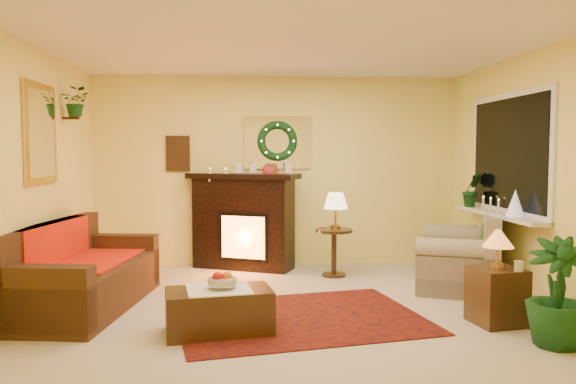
{
  "coord_description": "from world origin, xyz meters",
  "views": [
    {
      "loc": [
        -0.46,
        -5.49,
        1.56
      ],
      "look_at": [
        0.0,
        0.35,
        1.15
      ],
      "focal_mm": 35.0,
      "sensor_mm": 36.0,
      "label": 1
    }
  ],
  "objects": [
    {
      "name": "floor",
      "position": [
        0.0,
        0.0,
        0.0
      ],
      "size": [
        5.0,
        5.0,
        0.0
      ],
      "primitive_type": "plane",
      "color": "beige",
      "rests_on": "ground"
    },
    {
      "name": "ceiling",
      "position": [
        0.0,
        0.0,
        2.6
      ],
      "size": [
        5.0,
        5.0,
        0.0
      ],
      "primitive_type": "plane",
      "color": "white",
      "rests_on": "ground"
    },
    {
      "name": "wall_back",
      "position": [
        0.0,
        2.25,
        1.3
      ],
      "size": [
        5.0,
        5.0,
        0.0
      ],
      "primitive_type": "plane",
      "color": "#EFD88C",
      "rests_on": "ground"
    },
    {
      "name": "wall_front",
      "position": [
        0.0,
        -2.25,
        1.3
      ],
      "size": [
        5.0,
        5.0,
        0.0
      ],
      "primitive_type": "plane",
      "color": "#EFD88C",
      "rests_on": "ground"
    },
    {
      "name": "wall_left",
      "position": [
        -2.5,
        0.0,
        1.3
      ],
      "size": [
        4.5,
        4.5,
        0.0
      ],
      "primitive_type": "plane",
      "color": "#EFD88C",
      "rests_on": "ground"
    },
    {
      "name": "wall_right",
      "position": [
        2.5,
        0.0,
        1.3
      ],
      "size": [
        4.5,
        4.5,
        0.0
      ],
      "primitive_type": "plane",
      "color": "#EFD88C",
      "rests_on": "ground"
    },
    {
      "name": "area_rug",
      "position": [
        0.06,
        -0.32,
        0.01
      ],
      "size": [
        2.55,
        2.1,
        0.01
      ],
      "primitive_type": "cube",
      "rotation": [
        0.0,
        0.0,
        0.19
      ],
      "color": "#3D130A",
      "rests_on": "floor"
    },
    {
      "name": "sofa",
      "position": [
        -2.04,
        0.2,
        0.43
      ],
      "size": [
        1.16,
        2.11,
        0.86
      ],
      "primitive_type": "cube",
      "rotation": [
        0.0,
        0.0,
        -0.14
      ],
      "color": "brown",
      "rests_on": "floor"
    },
    {
      "name": "red_throw",
      "position": [
        -2.09,
        0.39,
        0.46
      ],
      "size": [
        0.83,
        1.35,
        0.02
      ],
      "primitive_type": "cube",
      "color": "red",
      "rests_on": "sofa"
    },
    {
      "name": "fireplace",
      "position": [
        -0.47,
        2.04,
        0.55
      ],
      "size": [
        1.38,
        0.91,
        1.21
      ],
      "primitive_type": "cube",
      "rotation": [
        0.0,
        0.0,
        -0.41
      ],
      "color": "black",
      "rests_on": "floor"
    },
    {
      "name": "poinsettia",
      "position": [
        -0.11,
        2.04,
        1.3
      ],
      "size": [
        0.2,
        0.2,
        0.2
      ],
      "primitive_type": "sphere",
      "color": "red",
      "rests_on": "fireplace"
    },
    {
      "name": "mantel_candle_a",
      "position": [
        -0.91,
        2.03,
        1.26
      ],
      "size": [
        0.06,
        0.06,
        0.17
      ],
      "primitive_type": "cylinder",
      "color": "silver",
      "rests_on": "fireplace"
    },
    {
      "name": "mantel_candle_b",
      "position": [
        -0.7,
        2.0,
        1.26
      ],
      "size": [
        0.05,
        0.05,
        0.16
      ],
      "primitive_type": "cylinder",
      "color": "white",
      "rests_on": "fireplace"
    },
    {
      "name": "mantel_mirror",
      "position": [
        0.0,
        2.23,
        1.7
      ],
      "size": [
        0.92,
        0.02,
        0.72
      ],
      "primitive_type": "cube",
      "color": "white",
      "rests_on": "wall_back"
    },
    {
      "name": "wreath",
      "position": [
        0.0,
        2.19,
        1.72
      ],
      "size": [
        0.55,
        0.11,
        0.55
      ],
      "primitive_type": "torus",
      "rotation": [
        1.57,
        0.0,
        0.0
      ],
      "color": "#194719",
      "rests_on": "wall_back"
    },
    {
      "name": "wall_art",
      "position": [
        -1.35,
        2.23,
        1.55
      ],
      "size": [
        0.32,
        0.03,
        0.48
      ],
      "primitive_type": "cube",
      "color": "#381E11",
      "rests_on": "wall_back"
    },
    {
      "name": "gold_mirror",
      "position": [
        -2.48,
        0.3,
        1.75
      ],
      "size": [
        0.03,
        0.84,
        1.0
      ],
      "primitive_type": "cube",
      "color": "gold",
      "rests_on": "wall_left"
    },
    {
      "name": "hanging_plant",
      "position": [
        -2.34,
        1.05,
        1.97
      ],
      "size": [
        0.33,
        0.28,
        0.36
      ],
      "primitive_type": "imported",
      "color": "#194719",
      "rests_on": "wall_left"
    },
    {
      "name": "loveseat",
      "position": [
        2.06,
        0.89,
        0.42
      ],
      "size": [
        1.36,
        1.71,
        0.87
      ],
      "primitive_type": "cube",
      "rotation": [
        0.0,
        0.0,
        -0.38
      ],
      "color": "#B5AB8F",
      "rests_on": "floor"
    },
    {
      "name": "window_frame",
      "position": [
        2.48,
        0.55,
        1.55
      ],
      "size": [
        0.03,
        1.86,
        1.36
      ],
      "primitive_type": "cube",
      "color": "white",
      "rests_on": "wall_right"
    },
    {
      "name": "window_glass",
      "position": [
        2.47,
        0.55,
        1.55
      ],
      "size": [
        0.02,
        1.7,
        1.22
      ],
      "primitive_type": "cube",
      "color": "black",
      "rests_on": "wall_right"
    },
    {
      "name": "window_sill",
      "position": [
        2.38,
        0.55,
        0.87
      ],
      "size": [
        0.22,
        1.86,
        0.04
      ],
      "primitive_type": "cube",
      "color": "white",
      "rests_on": "wall_right"
    },
    {
      "name": "mini_tree",
      "position": [
        2.36,
        0.14,
        1.04
      ],
      "size": [
        0.18,
        0.18,
        0.28
      ],
      "primitive_type": "cone",
      "color": "silver",
      "rests_on": "window_sill"
    },
    {
      "name": "sill_plant",
      "position": [
        2.35,
        1.23,
        1.08
      ],
      "size": [
        0.3,
        0.24,
        0.55
      ],
      "primitive_type": "imported",
      "color": "#1E4F14",
      "rests_on": "window_sill"
    },
    {
      "name": "side_table_round",
      "position": [
        0.67,
        1.46,
        0.33
      ],
      "size": [
        0.54,
        0.54,
        0.6
      ],
      "primitive_type": "cylinder",
      "rotation": [
        0.0,
        0.0,
        -0.18
      ],
      "color": "black",
      "rests_on": "floor"
    },
    {
      "name": "lamp_cream",
      "position": [
        0.69,
        1.48,
        0.88
      ],
      "size": [
        0.31,
        0.31,
        0.47
      ],
      "primitive_type": "cone",
      "color": "beige",
      "rests_on": "side_table_round"
    },
    {
      "name": "end_table_square",
      "position": [
        1.83,
        -0.63,
        0.27
      ],
      "size": [
        0.48,
        0.48,
        0.51
      ],
      "primitive_type": "cube",
      "rotation": [
        0.0,
        0.0,
        0.16
      ],
      "color": "#341F13",
      "rests_on": "floor"
    },
    {
      "name": "lamp_tiffany",
      "position": [
        1.81,
        -0.66,
        0.74
      ],
      "size": [
        0.28,
        0.28,
        0.41
      ],
      "primitive_type": "cone",
      "color": "gold",
      "rests_on": "end_table_square"
    },
    {
      "name": "coffee_table",
      "position": [
        -0.68,
        -0.68,
        0.21
      ],
      "size": [
        0.97,
        0.63,
        0.38
      ],
      "primitive_type": "cube",
      "rotation": [
        0.0,
        0.0,
        0.16
      ],
      "color": "black",
      "rests_on": "floor"
    },
    {
      "name": "fruit_bowl",
      "position": [
        -0.65,
        -0.69,
        0.45
      ],
      "size": [
        0.25,
        0.25,
        0.06
      ],
      "primitive_type": "cylinder",
      "color": "beige",
      "rests_on": "coffee_table"
    },
    {
      "name": "floor_palm",
      "position": [
        2.05,
        -1.24,
        0.45
      ],
      "size": [
        1.94,
        1.94,
        2.64
      ],
      "primitive_type": "imported",
      "rotation": [
        0.0,
        0.0,
        -0.41
      ],
      "color": "#0E3310",
      "rests_on": "floor"
    }
  ]
}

